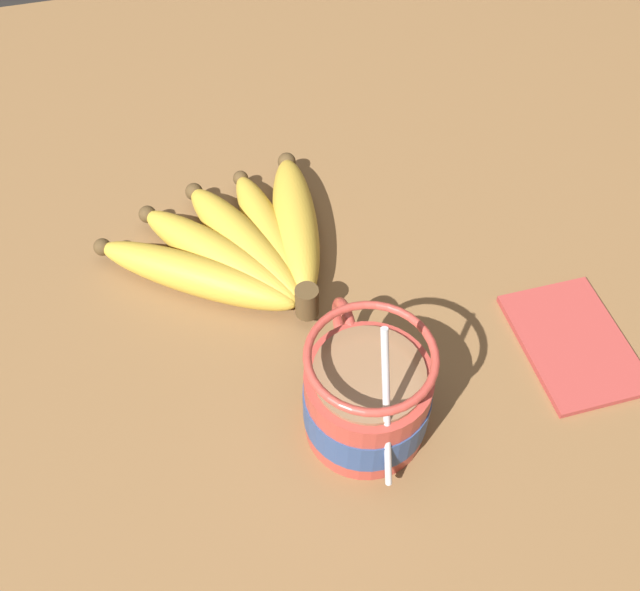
{
  "coord_description": "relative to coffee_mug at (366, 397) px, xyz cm",
  "views": [
    {
      "loc": [
        -27.57,
        8.92,
        53.47
      ],
      "look_at": [
        6.83,
        -0.35,
        8.16
      ],
      "focal_mm": 40.0,
      "sensor_mm": 36.0,
      "label": 1
    }
  ],
  "objects": [
    {
      "name": "coffee_mug",
      "position": [
        0.0,
        0.0,
        0.0
      ],
      "size": [
        14.19,
        9.41,
        15.08
      ],
      "color": "#B23D33",
      "rests_on": "table"
    },
    {
      "name": "table",
      "position": [
        2.94,
        1.23,
        -5.91
      ],
      "size": [
        134.31,
        134.31,
        3.81
      ],
      "color": "brown",
      "rests_on": "ground"
    },
    {
      "name": "napkin",
      "position": [
        2.43,
        -19.15,
        -3.71
      ],
      "size": [
        12.16,
        8.53,
        0.6
      ],
      "color": "#A33833",
      "rests_on": "table"
    },
    {
      "name": "banana_bunch",
      "position": [
        18.97,
        5.35,
        -2.15
      ],
      "size": [
        20.1,
        21.76,
        4.25
      ],
      "color": "#4C381E",
      "rests_on": "table"
    }
  ]
}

